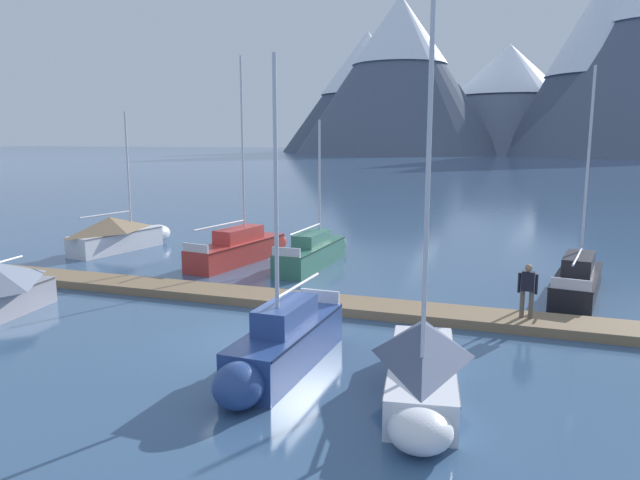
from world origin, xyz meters
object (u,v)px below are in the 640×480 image
at_px(sailboat_mid_dock_starboard, 316,251).
at_px(sailboat_end_of_dock, 578,278).
at_px(sailboat_mid_dock_port, 242,247).
at_px(person_on_dock, 528,288).
at_px(sailboat_far_berth, 282,345).
at_px(sailboat_outer_slip, 422,364).
at_px(sailboat_nearest_berth, 120,234).

height_order(sailboat_mid_dock_starboard, sailboat_end_of_dock, sailboat_end_of_dock).
distance_m(sailboat_mid_dock_port, person_on_dock, 14.18).
bearing_deg(person_on_dock, sailboat_end_of_dock, 68.25).
bearing_deg(sailboat_far_berth, sailboat_outer_slip, -5.76).
distance_m(sailboat_mid_dock_port, sailboat_far_berth, 13.78).
relative_size(sailboat_nearest_berth, sailboat_far_berth, 0.93).
xyz_separation_m(sailboat_mid_dock_starboard, sailboat_outer_slip, (6.80, -12.83, 0.14)).
xyz_separation_m(sailboat_far_berth, sailboat_outer_slip, (3.54, -0.36, 0.07)).
distance_m(sailboat_nearest_berth, sailboat_mid_dock_starboard, 10.81).
bearing_deg(person_on_dock, sailboat_mid_dock_port, 153.28).
height_order(sailboat_far_berth, sailboat_outer_slip, sailboat_outer_slip).
xyz_separation_m(sailboat_mid_dock_starboard, person_on_dock, (9.13, -6.85, 0.63)).
distance_m(sailboat_mid_dock_starboard, person_on_dock, 11.43).
distance_m(sailboat_far_berth, person_on_dock, 8.15).
relative_size(sailboat_mid_dock_port, sailboat_far_berth, 1.23).
relative_size(sailboat_far_berth, sailboat_outer_slip, 0.86).
bearing_deg(sailboat_mid_dock_starboard, sailboat_end_of_dock, -10.15).
distance_m(sailboat_mid_dock_port, sailboat_mid_dock_starboard, 3.56).
height_order(sailboat_outer_slip, sailboat_end_of_dock, sailboat_outer_slip).
bearing_deg(sailboat_mid_dock_port, sailboat_end_of_dock, -5.88).
xyz_separation_m(sailboat_nearest_berth, sailboat_end_of_dock, (21.88, -2.11, -0.26)).
relative_size(sailboat_outer_slip, sailboat_end_of_dock, 1.07).
bearing_deg(sailboat_mid_dock_starboard, sailboat_nearest_berth, 179.32).
height_order(sailboat_mid_dock_port, person_on_dock, sailboat_mid_dock_port).
relative_size(sailboat_mid_dock_starboard, person_on_dock, 4.22).
relative_size(sailboat_nearest_berth, sailboat_mid_dock_port, 0.75).
relative_size(sailboat_nearest_berth, sailboat_end_of_dock, 0.85).
xyz_separation_m(sailboat_far_berth, person_on_dock, (5.87, 5.63, 0.56)).
height_order(sailboat_mid_dock_starboard, sailboat_far_berth, sailboat_far_berth).
distance_m(sailboat_nearest_berth, sailboat_far_berth, 18.89).
relative_size(sailboat_mid_dock_port, sailboat_end_of_dock, 1.13).
relative_size(sailboat_far_berth, person_on_dock, 4.55).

